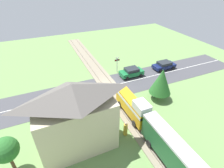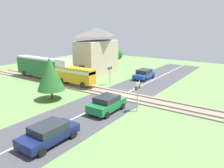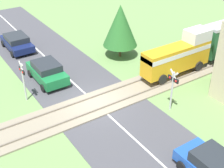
{
  "view_description": "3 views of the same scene",
  "coord_description": "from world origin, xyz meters",
  "px_view_note": "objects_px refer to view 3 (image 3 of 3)",
  "views": [
    {
      "loc": [
        8.65,
        20.92,
        15.03
      ],
      "look_at": [
        0.0,
        1.25,
        1.2
      ],
      "focal_mm": 28.0,
      "sensor_mm": 36.0,
      "label": 1
    },
    {
      "loc": [
        -20.24,
        -12.55,
        7.78
      ],
      "look_at": [
        0.0,
        1.25,
        1.2
      ],
      "focal_mm": 35.0,
      "sensor_mm": 36.0,
      "label": 2
    },
    {
      "loc": [
        15.01,
        -8.73,
        12.1
      ],
      "look_at": [
        0.0,
        1.25,
        1.2
      ],
      "focal_mm": 50.0,
      "sensor_mm": 36.0,
      "label": 3
    }
  ],
  "objects_px": {
    "crossing_signal_west_approach": "(23,76)",
    "crossing_signal_east_approach": "(173,85)",
    "train": "(217,41)",
    "pedestrian_by_station": "(217,69)",
    "car_far_side": "(215,168)",
    "car_behind_queue": "(17,42)",
    "car_near_crossing": "(47,71)"
  },
  "relations": [
    {
      "from": "crossing_signal_west_approach",
      "to": "crossing_signal_east_approach",
      "type": "relative_size",
      "value": 1.0
    },
    {
      "from": "train",
      "to": "crossing_signal_west_approach",
      "type": "relative_size",
      "value": 4.99
    },
    {
      "from": "crossing_signal_west_approach",
      "to": "pedestrian_by_station",
      "type": "distance_m",
      "value": 14.26
    },
    {
      "from": "car_far_side",
      "to": "car_behind_queue",
      "type": "xyz_separation_m",
      "value": [
        -20.35,
        -2.88,
        -0.04
      ]
    },
    {
      "from": "car_near_crossing",
      "to": "car_behind_queue",
      "type": "xyz_separation_m",
      "value": [
        -6.78,
        0.0,
        -0.06
      ]
    },
    {
      "from": "train",
      "to": "crossing_signal_west_approach",
      "type": "xyz_separation_m",
      "value": [
        -3.16,
        -15.39,
        0.01
      ]
    },
    {
      "from": "car_behind_queue",
      "to": "pedestrian_by_station",
      "type": "relative_size",
      "value": 2.33
    },
    {
      "from": "car_near_crossing",
      "to": "crossing_signal_west_approach",
      "type": "height_order",
      "value": "crossing_signal_west_approach"
    },
    {
      "from": "train",
      "to": "pedestrian_by_station",
      "type": "distance_m",
      "value": 3.14
    },
    {
      "from": "car_near_crossing",
      "to": "crossing_signal_east_approach",
      "type": "relative_size",
      "value": 1.36
    },
    {
      "from": "train",
      "to": "car_far_side",
      "type": "xyz_separation_m",
      "value": [
        8.79,
        -10.2,
        -1.1
      ]
    },
    {
      "from": "crossing_signal_west_approach",
      "to": "pedestrian_by_station",
      "type": "relative_size",
      "value": 1.64
    },
    {
      "from": "car_behind_queue",
      "to": "train",
      "type": "bearing_deg",
      "value": 48.54
    },
    {
      "from": "car_far_side",
      "to": "crossing_signal_east_approach",
      "type": "xyz_separation_m",
      "value": [
        -5.64,
        2.3,
        1.12
      ]
    },
    {
      "from": "crossing_signal_west_approach",
      "to": "crossing_signal_east_approach",
      "type": "distance_m",
      "value": 9.79
    },
    {
      "from": "train",
      "to": "car_behind_queue",
      "type": "distance_m",
      "value": 17.5
    },
    {
      "from": "car_behind_queue",
      "to": "pedestrian_by_station",
      "type": "height_order",
      "value": "pedestrian_by_station"
    },
    {
      "from": "car_far_side",
      "to": "car_behind_queue",
      "type": "distance_m",
      "value": 20.56
    },
    {
      "from": "car_far_side",
      "to": "car_behind_queue",
      "type": "height_order",
      "value": "car_far_side"
    },
    {
      "from": "crossing_signal_east_approach",
      "to": "crossing_signal_west_approach",
      "type": "bearing_deg",
      "value": -130.13
    },
    {
      "from": "car_behind_queue",
      "to": "pedestrian_by_station",
      "type": "bearing_deg",
      "value": 38.8
    },
    {
      "from": "car_near_crossing",
      "to": "train",
      "type": "bearing_deg",
      "value": 69.91
    },
    {
      "from": "crossing_signal_west_approach",
      "to": "crossing_signal_east_approach",
      "type": "height_order",
      "value": "same"
    },
    {
      "from": "pedestrian_by_station",
      "to": "car_far_side",
      "type": "bearing_deg",
      "value": -49.99
    },
    {
      "from": "car_near_crossing",
      "to": "car_far_side",
      "type": "height_order",
      "value": "car_near_crossing"
    },
    {
      "from": "crossing_signal_west_approach",
      "to": "crossing_signal_east_approach",
      "type": "xyz_separation_m",
      "value": [
        6.31,
        7.49,
        0.0
      ]
    },
    {
      "from": "train",
      "to": "crossing_signal_east_approach",
      "type": "bearing_deg",
      "value": -68.22
    },
    {
      "from": "train",
      "to": "crossing_signal_west_approach",
      "type": "height_order",
      "value": "train"
    },
    {
      "from": "train",
      "to": "car_behind_queue",
      "type": "height_order",
      "value": "train"
    },
    {
      "from": "car_behind_queue",
      "to": "car_far_side",
      "type": "bearing_deg",
      "value": 8.05
    },
    {
      "from": "train",
      "to": "crossing_signal_east_approach",
      "type": "relative_size",
      "value": 4.99
    },
    {
      "from": "train",
      "to": "car_near_crossing",
      "type": "bearing_deg",
      "value": -110.09
    }
  ]
}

